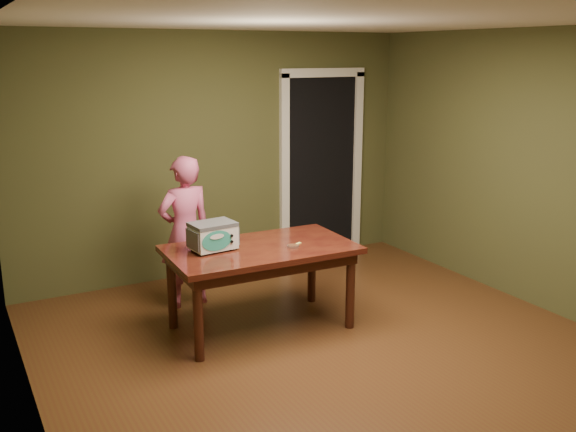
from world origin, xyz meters
The scene contains 8 objects.
floor centered at (0.00, 0.00, 0.00)m, with size 5.00×5.00×0.00m, color #4F3016.
room_shell centered at (0.00, 0.00, 1.71)m, with size 4.52×5.02×2.61m.
doorway centered at (1.30, 2.78, 1.06)m, with size 1.10×0.66×2.25m.
dining_table centered at (-0.30, 0.86, 0.65)m, with size 1.63×0.95×0.75m.
toy_oven centered at (-0.70, 0.97, 0.88)m, with size 0.41×0.30×0.24m.
baking_pan centered at (-0.07, 0.71, 0.76)m, with size 0.10×0.10×0.02m.
spatula centered at (-0.03, 0.75, 0.75)m, with size 0.18×0.03×0.01m, color #F9F66C.
child centered at (-0.69, 1.70, 0.73)m, with size 0.53×0.35×1.45m, color #CB537E.
Camera 1 is at (-2.63, -3.88, 2.37)m, focal length 40.00 mm.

